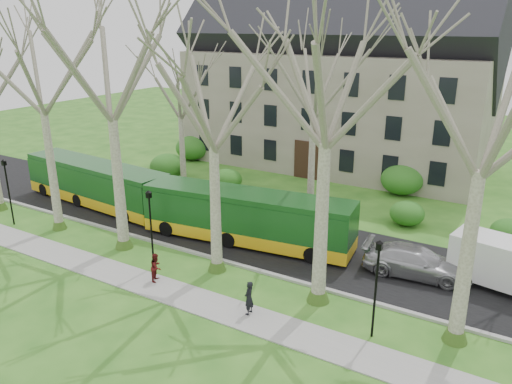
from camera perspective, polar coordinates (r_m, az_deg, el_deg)
ground at (r=25.07m, az=0.47°, el=-11.02°), size 120.00×120.00×0.00m
sidewalk at (r=23.24m, az=-2.73°, el=-13.58°), size 70.00×2.00×0.06m
road at (r=29.41m, az=5.91°, el=-6.33°), size 80.00×8.00×0.06m
curb at (r=26.18m, az=2.15°, el=-9.48°), size 80.00×0.25×0.14m
building at (r=46.25m, az=9.33°, el=13.09°), size 26.50×12.20×16.00m
tree_row_verge at (r=22.68m, az=0.90°, el=4.85°), size 49.00×7.00×14.00m
tree_row_far at (r=32.88m, az=8.24°, el=7.25°), size 33.00×7.00×12.00m
lamp_row at (r=23.12m, az=-0.77°, el=-6.54°), size 36.22×0.22×4.30m
hedges at (r=38.09m, az=5.03°, el=1.19°), size 30.60×8.60×2.00m
bus_lead at (r=37.35m, az=-17.82°, el=0.99°), size 12.74×3.65×3.14m
bus_follow at (r=29.39m, az=-1.08°, el=-2.81°), size 12.95×4.22×3.18m
sedan at (r=27.12m, az=17.76°, el=-7.58°), size 5.51×2.71×1.54m
pedestrian_a at (r=22.67m, az=-0.82°, el=-12.00°), size 0.40×0.59×1.59m
pedestrian_b at (r=25.88m, az=-11.33°, el=-8.41°), size 0.77×0.86×1.47m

